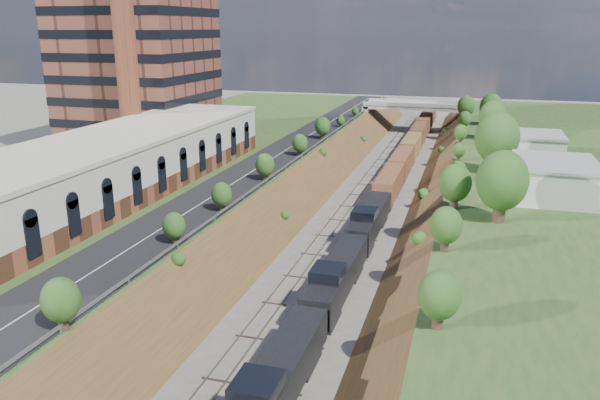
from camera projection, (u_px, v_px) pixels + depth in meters
The scene contains 15 objects.
platform_left at pixel (166, 170), 93.68m from camera, with size 44.00×180.00×5.00m, color #2B4F20.
embankment_left at pixel (297, 196), 88.38m from camera, with size 7.07×180.00×7.07m, color brown.
embankment_right at pixel (446, 208), 82.38m from camera, with size 7.07×180.00×7.07m, color brown.
rail_left_track at pixel (351, 200), 86.06m from camera, with size 1.58×180.00×0.18m, color gray.
rail_right_track at pixel (387, 203), 84.64m from camera, with size 1.58×180.00×0.18m, color gray.
road at pixel (268, 161), 88.18m from camera, with size 8.00×180.00×0.10m, color black.
guardrail at pixel (294, 160), 86.73m from camera, with size 0.10×171.00×0.70m.
commercial_building at pixel (109, 165), 70.39m from camera, with size 14.30×62.30×7.00m.
smokestack at pixel (123, 24), 84.44m from camera, with size 3.20×3.20×40.00m, color brown.
overpass at pixel (415, 112), 140.98m from camera, with size 24.50×8.30×7.40m.
white_building_near at pixel (554, 180), 69.63m from camera, with size 9.00×12.00×4.00m, color silver.
white_building_far at pixel (534, 147), 90.04m from camera, with size 8.00×10.00×3.60m, color silver.
tree_right_large at pixel (502, 181), 59.69m from camera, with size 5.25×5.25×7.61m.
tree_left_crest at pixel (152, 240), 49.83m from camera, with size 2.45×2.45×3.55m.
freight_train at pixel (401, 164), 98.39m from camera, with size 2.75×140.99×4.55m.
Camera 1 is at (13.62, -21.28, 24.48)m, focal length 35.00 mm.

